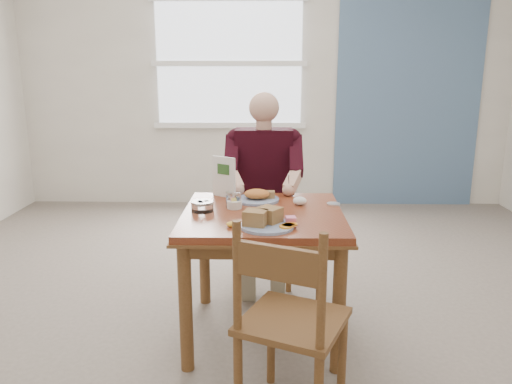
{
  "coord_description": "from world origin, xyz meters",
  "views": [
    {
      "loc": [
        0.02,
        -2.71,
        1.53
      ],
      "look_at": [
        -0.04,
        0.0,
        0.87
      ],
      "focal_mm": 35.0,
      "sensor_mm": 36.0,
      "label": 1
    }
  ],
  "objects_px": {
    "diner": "(264,176)",
    "far_plate": "(258,196)",
    "near_plate": "(266,220)",
    "chair_far": "(264,217)",
    "chair_near": "(289,323)",
    "table": "(263,231)"
  },
  "relations": [
    {
      "from": "near_plate",
      "to": "diner",
      "type": "bearing_deg",
      "value": 91.04
    },
    {
      "from": "chair_far",
      "to": "far_plate",
      "type": "xyz_separation_m",
      "value": [
        -0.03,
        -0.55,
        0.3
      ]
    },
    {
      "from": "chair_far",
      "to": "far_plate",
      "type": "bearing_deg",
      "value": -93.42
    },
    {
      "from": "chair_near",
      "to": "far_plate",
      "type": "xyz_separation_m",
      "value": [
        -0.15,
        1.02,
        0.3
      ]
    },
    {
      "from": "chair_far",
      "to": "table",
      "type": "bearing_deg",
      "value": -90.0
    },
    {
      "from": "chair_far",
      "to": "far_plate",
      "type": "height_order",
      "value": "chair_far"
    },
    {
      "from": "chair_near",
      "to": "diner",
      "type": "relative_size",
      "value": 0.69
    },
    {
      "from": "table",
      "to": "near_plate",
      "type": "height_order",
      "value": "near_plate"
    },
    {
      "from": "chair_far",
      "to": "diner",
      "type": "distance_m",
      "value": 0.34
    },
    {
      "from": "chair_far",
      "to": "diner",
      "type": "relative_size",
      "value": 0.69
    },
    {
      "from": "diner",
      "to": "near_plate",
      "type": "height_order",
      "value": "diner"
    },
    {
      "from": "diner",
      "to": "far_plate",
      "type": "xyz_separation_m",
      "value": [
        -0.03,
        -0.46,
        -0.03
      ]
    },
    {
      "from": "table",
      "to": "diner",
      "type": "relative_size",
      "value": 0.66
    },
    {
      "from": "near_plate",
      "to": "chair_far",
      "type": "bearing_deg",
      "value": 90.96
    },
    {
      "from": "chair_far",
      "to": "diner",
      "type": "height_order",
      "value": "diner"
    },
    {
      "from": "diner",
      "to": "far_plate",
      "type": "height_order",
      "value": "diner"
    },
    {
      "from": "chair_near",
      "to": "far_plate",
      "type": "distance_m",
      "value": 1.07
    },
    {
      "from": "chair_far",
      "to": "chair_near",
      "type": "distance_m",
      "value": 1.57
    },
    {
      "from": "diner",
      "to": "far_plate",
      "type": "bearing_deg",
      "value": -94.08
    },
    {
      "from": "chair_far",
      "to": "near_plate",
      "type": "bearing_deg",
      "value": -89.04
    },
    {
      "from": "chair_near",
      "to": "diner",
      "type": "bearing_deg",
      "value": 94.62
    },
    {
      "from": "chair_far",
      "to": "far_plate",
      "type": "distance_m",
      "value": 0.63
    }
  ]
}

